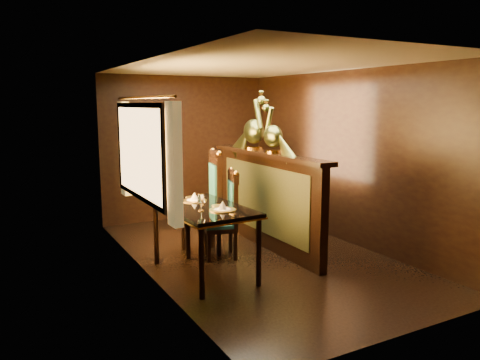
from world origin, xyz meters
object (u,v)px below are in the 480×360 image
Objects in this scene: chair_right at (210,199)px; peacock_left at (273,126)px; dining_table at (203,212)px; chair_left at (228,212)px; peacock_right at (254,121)px.

chair_right is 1.97× the size of peacock_left.
chair_right reaches higher than dining_table.
peacock_left is (1.23, 0.43, 0.96)m from dining_table.
chair_right is 1.31m from peacock_left.
peacock_right is (0.68, 0.51, 1.17)m from chair_left.
dining_table is 0.84m from chair_right.
peacock_right is (0.81, 0.22, 1.04)m from chair_right.
dining_table is 1.86m from peacock_right.
peacock_left is at bearing -90.00° from peacock_right.
peacock_left reaches higher than dining_table.
dining_table is 2.01× the size of peacock_left.
chair_left reaches higher than dining_table.
chair_left is at bearing 178.92° from peacock_left.
peacock_right reaches higher than chair_right.
chair_left is at bearing -51.18° from chair_right.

